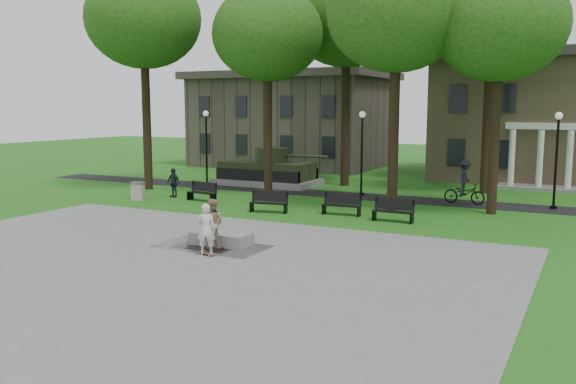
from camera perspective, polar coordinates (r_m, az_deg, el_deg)
name	(u,v)px	position (r m, az deg, el deg)	size (l,w,h in m)	color
ground	(239,235)	(23.92, -4.63, -4.07)	(120.00, 120.00, 0.00)	#1F5E16
plaza	(156,264)	(19.96, -12.25, -6.64)	(22.00, 16.00, 0.02)	gray
footpath	(351,196)	(34.54, 5.90, -0.33)	(44.00, 2.60, 0.01)	black
building_right	(564,116)	(45.93, 24.38, 6.50)	(17.00, 12.00, 8.60)	#9E8460
building_left	(293,123)	(51.93, 0.42, 6.48)	(15.00, 10.00, 7.20)	#4C443D
tree_0	(143,20)	(38.10, -13.37, 15.40)	(6.80, 6.80, 12.97)	black
tree_1	(268,34)	(34.95, -1.93, 14.52)	(6.20, 6.20, 11.63)	black
tree_2	(397,13)	(30.03, 10.12, 16.17)	(6.60, 6.60, 12.16)	black
tree_3	(500,25)	(29.90, 19.21, 14.50)	(6.00, 6.00, 11.19)	black
tree_4	(347,18)	(39.01, 5.50, 15.93)	(7.20, 7.20, 13.50)	black
tree_5	(491,22)	(37.13, 18.50, 14.84)	(6.40, 6.40, 12.44)	black
lamp_left	(206,141)	(39.23, -7.66, 4.73)	(0.36, 0.36, 4.73)	black
lamp_mid	(362,146)	(34.35, 6.93, 4.28)	(0.36, 0.36, 4.73)	black
lamp_right	(557,152)	(32.29, 23.84, 3.42)	(0.36, 0.36, 4.73)	black
tank_monument	(268,172)	(38.96, -1.88, 1.92)	(7.45, 3.40, 2.40)	gray
puddle	(204,247)	(22.05, -7.86, -5.10)	(2.20, 1.20, 0.00)	black
concrete_block	(221,239)	(22.27, -6.28, -4.35)	(2.20, 1.00, 0.45)	gray
skateboard	(206,254)	(20.87, -7.71, -5.75)	(0.78, 0.20, 0.07)	brown
skateboarder	(206,229)	(20.66, -7.67, -3.48)	(0.64, 0.42, 1.77)	silver
friend_watching	(212,224)	(21.65, -7.12, -2.94)	(0.86, 0.67, 1.77)	#A08267
pedestrian_walker	(173,183)	(34.31, -10.67, 0.87)	(0.95, 0.39, 1.62)	black
cyclist	(465,186)	(32.70, 16.20, 0.55)	(2.13, 1.22, 2.27)	black
park_bench_0	(202,191)	(32.71, -8.02, 0.08)	(1.85, 0.82, 1.00)	black
park_bench_1	(269,201)	(28.90, -1.75, -0.89)	(1.85, 0.82, 1.00)	black
park_bench_2	(342,204)	(28.33, 5.09, -1.10)	(1.83, 0.64, 1.00)	black
park_bench_3	(394,210)	(26.99, 9.85, -1.64)	(1.81, 0.55, 1.00)	black
trash_bin	(138,191)	(33.70, -13.86, 0.09)	(0.86, 0.86, 0.96)	#BFB49D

